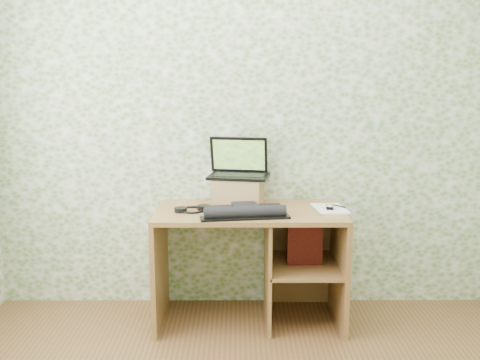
{
  "coord_description": "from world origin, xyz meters",
  "views": [
    {
      "loc": [
        -0.07,
        -1.87,
        1.58
      ],
      "look_at": [
        -0.06,
        1.39,
        0.96
      ],
      "focal_mm": 40.0,
      "sensor_mm": 36.0,
      "label": 1
    }
  ],
  "objects_px": {
    "riser": "(239,191)",
    "laptop": "(239,167)",
    "desk": "(261,249)",
    "notepad": "(330,209)",
    "keyboard": "(245,211)"
  },
  "relations": [
    {
      "from": "riser",
      "to": "laptop",
      "type": "xyz_separation_m",
      "value": [
        0.0,
        0.04,
        0.15
      ]
    },
    {
      "from": "riser",
      "to": "keyboard",
      "type": "distance_m",
      "value": 0.29
    },
    {
      "from": "desk",
      "to": "laptop",
      "type": "height_order",
      "value": "laptop"
    },
    {
      "from": "desk",
      "to": "keyboard",
      "type": "xyz_separation_m",
      "value": [
        -0.11,
        -0.17,
        0.29
      ]
    },
    {
      "from": "keyboard",
      "to": "notepad",
      "type": "bearing_deg",
      "value": 6.46
    },
    {
      "from": "desk",
      "to": "riser",
      "type": "xyz_separation_m",
      "value": [
        -0.15,
        0.12,
        0.36
      ]
    },
    {
      "from": "keyboard",
      "to": "riser",
      "type": "bearing_deg",
      "value": 89.73
    },
    {
      "from": "riser",
      "to": "notepad",
      "type": "bearing_deg",
      "value": -13.71
    },
    {
      "from": "riser",
      "to": "keyboard",
      "type": "bearing_deg",
      "value": -82.43
    },
    {
      "from": "desk",
      "to": "riser",
      "type": "relative_size",
      "value": 3.93
    },
    {
      "from": "riser",
      "to": "laptop",
      "type": "bearing_deg",
      "value": 90.0
    },
    {
      "from": "riser",
      "to": "laptop",
      "type": "distance_m",
      "value": 0.16
    },
    {
      "from": "desk",
      "to": "laptop",
      "type": "bearing_deg",
      "value": 133.13
    },
    {
      "from": "laptop",
      "to": "notepad",
      "type": "relative_size",
      "value": 1.57
    },
    {
      "from": "keyboard",
      "to": "notepad",
      "type": "height_order",
      "value": "keyboard"
    }
  ]
}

